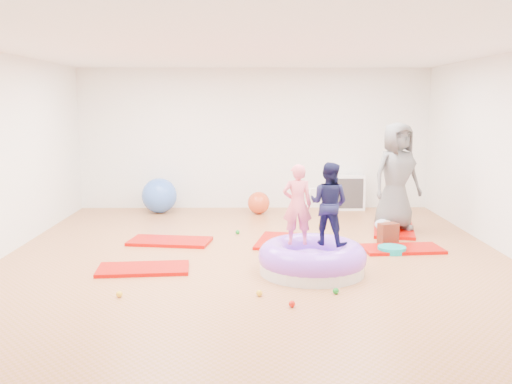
{
  "coord_description": "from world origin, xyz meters",
  "views": [
    {
      "loc": [
        -0.08,
        -7.44,
        2.11
      ],
      "look_at": [
        0.0,
        0.3,
        0.9
      ],
      "focal_mm": 40.0,
      "sensor_mm": 36.0,
      "label": 1
    }
  ],
  "objects": [
    {
      "name": "room",
      "position": [
        0.0,
        0.0,
        1.4
      ],
      "size": [
        7.01,
        8.01,
        2.81
      ],
      "color": "#B5704F",
      "rests_on": "ground"
    },
    {
      "name": "gym_mat_front_left",
      "position": [
        -1.44,
        -0.42,
        0.02
      ],
      "size": [
        1.19,
        0.67,
        0.05
      ],
      "primitive_type": "cube",
      "rotation": [
        0.0,
        0.0,
        0.09
      ],
      "color": "#C80400",
      "rests_on": "ground"
    },
    {
      "name": "gym_mat_mid_left",
      "position": [
        -1.31,
        1.04,
        0.03
      ],
      "size": [
        1.29,
        0.78,
        0.05
      ],
      "primitive_type": "cube",
      "rotation": [
        0.0,
        0.0,
        -0.15
      ],
      "color": "#C80400",
      "rests_on": "ground"
    },
    {
      "name": "gym_mat_center_back",
      "position": [
        0.32,
        1.06,
        0.02
      ],
      "size": [
        0.73,
        1.15,
        0.04
      ],
      "primitive_type": "cube",
      "rotation": [
        0.0,
        0.0,
        1.37
      ],
      "color": "#C80400",
      "rests_on": "ground"
    },
    {
      "name": "gym_mat_right",
      "position": [
        2.12,
        0.55,
        0.02
      ],
      "size": [
        1.18,
        0.66,
        0.05
      ],
      "primitive_type": "cube",
      "rotation": [
        0.0,
        0.0,
        0.09
      ],
      "color": "#C80400",
      "rests_on": "ground"
    },
    {
      "name": "gym_mat_rear_right",
      "position": [
        2.31,
        1.82,
        0.03
      ],
      "size": [
        0.9,
        1.39,
        0.05
      ],
      "primitive_type": "cube",
      "rotation": [
        0.0,
        0.0,
        1.35
      ],
      "color": "#C80400",
      "rests_on": "ground"
    },
    {
      "name": "inflatable_cushion",
      "position": [
        0.7,
        -0.52,
        0.17
      ],
      "size": [
        1.36,
        1.36,
        0.43
      ],
      "rotation": [
        0.0,
        0.0,
        0.15
      ],
      "color": "silver",
      "rests_on": "ground"
    },
    {
      "name": "child_pink",
      "position": [
        0.51,
        -0.42,
        0.9
      ],
      "size": [
        0.37,
        0.25,
        1.02
      ],
      "primitive_type": "imported",
      "rotation": [
        0.0,
        0.0,
        3.15
      ],
      "color": "#F66778",
      "rests_on": "inflatable_cushion"
    },
    {
      "name": "child_navy",
      "position": [
        0.91,
        -0.42,
        0.91
      ],
      "size": [
        0.63,
        0.59,
        1.04
      ],
      "primitive_type": "imported",
      "rotation": [
        0.0,
        0.0,
        2.64
      ],
      "color": "black",
      "rests_on": "inflatable_cushion"
    },
    {
      "name": "adult_caregiver",
      "position": [
        2.31,
        1.75,
        0.93
      ],
      "size": [
        1.0,
        0.84,
        1.75
      ],
      "primitive_type": "imported",
      "rotation": [
        0.0,
        0.0,
        0.38
      ],
      "color": "#575757",
      "rests_on": "gym_mat_rear_right"
    },
    {
      "name": "infant",
      "position": [
        2.12,
        1.59,
        0.16
      ],
      "size": [
        0.34,
        0.35,
        0.2
      ],
      "color": "silver",
      "rests_on": "gym_mat_rear_right"
    },
    {
      "name": "ball_pit_balls",
      "position": [
        0.15,
        -0.27,
        0.04
      ],
      "size": [
        2.72,
        3.93,
        0.07
      ],
      "color": "yellow",
      "rests_on": "ground"
    },
    {
      "name": "exercise_ball_blue",
      "position": [
        -1.84,
        3.47,
        0.34
      ],
      "size": [
        0.68,
        0.68,
        0.68
      ],
      "primitive_type": "sphere",
      "color": "blue",
      "rests_on": "ground"
    },
    {
      "name": "exercise_ball_orange",
      "position": [
        0.08,
        3.35,
        0.21
      ],
      "size": [
        0.43,
        0.43,
        0.43
      ],
      "primitive_type": "sphere",
      "color": "#D44923",
      "rests_on": "ground"
    },
    {
      "name": "infant_play_gym",
      "position": [
        1.22,
        3.23,
        0.35
      ],
      "size": [
        0.68,
        0.65,
        0.52
      ],
      "rotation": [
        0.0,
        0.0,
        -0.06
      ],
      "color": "white",
      "rests_on": "ground"
    },
    {
      "name": "cube_shelf",
      "position": [
        1.86,
        3.79,
        0.35
      ],
      "size": [
        0.69,
        0.34,
        0.69
      ],
      "color": "white",
      "rests_on": "ground"
    },
    {
      "name": "balance_disc",
      "position": [
        1.94,
        0.43,
        0.04
      ],
      "size": [
        0.4,
        0.4,
        0.09
      ],
      "primitive_type": "cylinder",
      "color": "#0DA6A3",
      "rests_on": "ground"
    },
    {
      "name": "backpack",
      "position": [
        2.0,
        0.92,
        0.16
      ],
      "size": [
        0.32,
        0.25,
        0.32
      ],
      "primitive_type": "cube",
      "rotation": [
        0.0,
        0.0,
        0.33
      ],
      "color": "#952C0D",
      "rests_on": "ground"
    },
    {
      "name": "yellow_toy",
      "position": [
        -1.54,
        -0.49,
        0.02
      ],
      "size": [
        0.2,
        0.2,
        0.03
      ],
      "primitive_type": "cylinder",
      "color": "yellow",
      "rests_on": "ground"
    }
  ]
}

